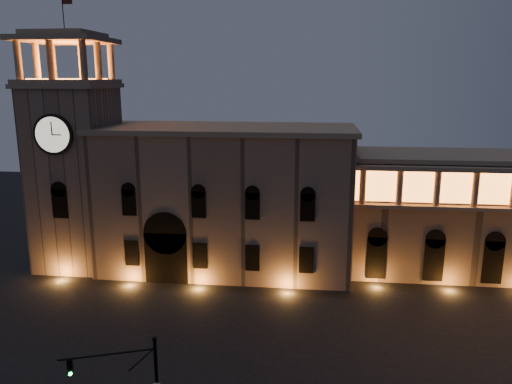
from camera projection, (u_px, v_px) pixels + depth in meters
The scene contains 4 objects.
ground at pixel (205, 364), 41.38m from camera, with size 160.00×160.00×0.00m, color black.
government_building at pixel (225, 199), 60.89m from camera, with size 30.80×12.80×17.60m.
clock_tower at pixel (76, 167), 61.19m from camera, with size 9.80×9.80×32.40m.
colonnade_wing at pixel (510, 214), 59.34m from camera, with size 40.60×11.50×14.50m.
Camera 1 is at (8.43, -36.42, 23.17)m, focal length 35.00 mm.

